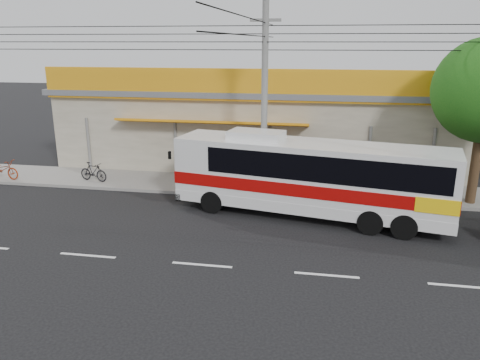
% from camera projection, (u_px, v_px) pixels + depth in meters
% --- Properties ---
extents(ground, '(120.00, 120.00, 0.00)m').
position_uv_depth(ground, '(219.00, 235.00, 17.58)').
color(ground, black).
rests_on(ground, ground).
extents(sidewalk, '(30.00, 3.20, 0.15)m').
position_uv_depth(sidewalk, '(245.00, 186.00, 23.22)').
color(sidewalk, slate).
rests_on(sidewalk, ground).
extents(lane_markings, '(50.00, 0.12, 0.01)m').
position_uv_depth(lane_markings, '(202.00, 265.00, 15.22)').
color(lane_markings, silver).
rests_on(lane_markings, ground).
extents(storefront_building, '(22.60, 9.20, 5.70)m').
position_uv_depth(storefront_building, '(260.00, 123.00, 27.81)').
color(storefront_building, gray).
rests_on(storefront_building, ground).
extents(coach_bus, '(11.41, 4.44, 3.44)m').
position_uv_depth(coach_bus, '(314.00, 174.00, 18.89)').
color(coach_bus, silver).
rests_on(coach_bus, ground).
extents(motorbike_red, '(1.97, 0.90, 1.00)m').
position_uv_depth(motorbike_red, '(3.00, 169.00, 24.11)').
color(motorbike_red, maroon).
rests_on(motorbike_red, sidewalk).
extents(motorbike_dark, '(1.67, 0.80, 0.96)m').
position_uv_depth(motorbike_dark, '(93.00, 172.00, 23.72)').
color(motorbike_dark, black).
rests_on(motorbike_dark, sidewalk).
extents(utility_pole, '(34.00, 14.00, 8.71)m').
position_uv_depth(utility_pole, '(265.00, 37.00, 19.60)').
color(utility_pole, slate).
rests_on(utility_pole, ground).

